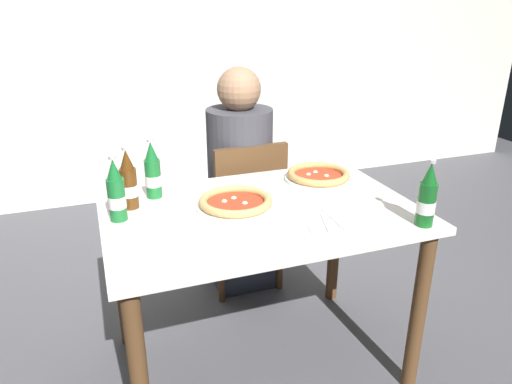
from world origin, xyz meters
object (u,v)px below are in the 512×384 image
at_px(diner_seated, 240,187).
at_px(beer_bottle_right, 427,198).
at_px(pizza_marinara_far, 318,176).
at_px(beer_bottle_center, 129,183).
at_px(chair_behind_table, 244,207).
at_px(beer_bottle_left, 116,194).
at_px(dining_table_main, 260,235).
at_px(napkin_with_cutlery, 330,222).
at_px(pizza_margherita_near, 236,203).
at_px(beer_bottle_extra, 153,173).

height_order(diner_seated, beer_bottle_right, diner_seated).
bearing_deg(pizza_marinara_far, beer_bottle_center, -177.96).
bearing_deg(chair_behind_table, pizza_marinara_far, 117.02).
bearing_deg(beer_bottle_center, diner_seated, 38.38).
height_order(chair_behind_table, pizza_marinara_far, chair_behind_table).
xyz_separation_m(pizza_marinara_far, beer_bottle_left, (-0.89, -0.13, 0.08)).
xyz_separation_m(dining_table_main, beer_bottle_right, (0.50, -0.34, 0.22)).
bearing_deg(napkin_with_cutlery, beer_bottle_left, 158.41).
xyz_separation_m(pizza_margherita_near, pizza_marinara_far, (0.45, 0.17, 0.00)).
relative_size(beer_bottle_left, beer_bottle_extra, 1.00).
bearing_deg(napkin_with_cutlery, chair_behind_table, 94.34).
xyz_separation_m(dining_table_main, beer_bottle_extra, (-0.37, 0.26, 0.22)).
distance_m(beer_bottle_left, napkin_with_cutlery, 0.78).
relative_size(pizza_margherita_near, beer_bottle_left, 1.26).
xyz_separation_m(pizza_margherita_near, beer_bottle_right, (0.59, -0.38, 0.08)).
relative_size(diner_seated, beer_bottle_extra, 4.89).
bearing_deg(chair_behind_table, dining_table_main, 75.30).
height_order(pizza_marinara_far, beer_bottle_center, beer_bottle_center).
xyz_separation_m(pizza_marinara_far, beer_bottle_extra, (-0.73, 0.05, 0.08)).
relative_size(dining_table_main, napkin_with_cutlery, 5.66).
distance_m(diner_seated, pizza_marinara_far, 0.54).
distance_m(chair_behind_table, pizza_marinara_far, 0.54).
distance_m(dining_table_main, napkin_with_cutlery, 0.31).
relative_size(beer_bottle_left, napkin_with_cutlery, 1.17).
height_order(pizza_margherita_near, pizza_marinara_far, same).
distance_m(pizza_margherita_near, beer_bottle_extra, 0.37).
bearing_deg(diner_seated, pizza_marinara_far, -63.19).
xyz_separation_m(pizza_marinara_far, beer_bottle_right, (0.15, -0.55, 0.08)).
bearing_deg(beer_bottle_center, beer_bottle_right, -27.98).
distance_m(pizza_marinara_far, beer_bottle_center, 0.84).
xyz_separation_m(chair_behind_table, diner_seated, (-0.00, 0.05, 0.10)).
height_order(beer_bottle_center, beer_bottle_right, same).
bearing_deg(dining_table_main, pizza_margherita_near, 155.36).
relative_size(pizza_margherita_near, napkin_with_cutlery, 1.47).
bearing_deg(chair_behind_table, beer_bottle_right, 108.98).
distance_m(dining_table_main, pizza_margherita_near, 0.17).
bearing_deg(dining_table_main, napkin_with_cutlery, -46.30).
bearing_deg(napkin_with_cutlery, pizza_margherita_near, 139.17).
height_order(pizza_margherita_near, napkin_with_cutlery, pizza_margherita_near).
bearing_deg(diner_seated, chair_behind_table, -86.77).
distance_m(chair_behind_table, beer_bottle_extra, 0.72).
height_order(pizza_marinara_far, beer_bottle_extra, beer_bottle_extra).
relative_size(dining_table_main, beer_bottle_left, 4.86).
relative_size(chair_behind_table, beer_bottle_extra, 3.44).
bearing_deg(dining_table_main, beer_bottle_center, 159.03).
relative_size(beer_bottle_center, napkin_with_cutlery, 1.17).
height_order(beer_bottle_left, beer_bottle_extra, same).
relative_size(beer_bottle_center, beer_bottle_right, 1.00).
bearing_deg(chair_behind_table, beer_bottle_extra, 32.40).
distance_m(pizza_margherita_near, beer_bottle_center, 0.42).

